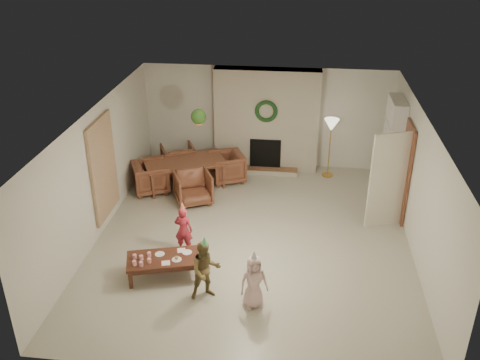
# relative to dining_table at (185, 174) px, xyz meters

# --- Properties ---
(floor) EXTENTS (7.00, 7.00, 0.00)m
(floor) POSITION_rel_dining_table_xyz_m (1.76, -2.02, -0.32)
(floor) COLOR #B7B29E
(floor) RESTS_ON ground
(ceiling) EXTENTS (7.00, 7.00, 0.00)m
(ceiling) POSITION_rel_dining_table_xyz_m (1.76, -2.02, 2.18)
(ceiling) COLOR white
(ceiling) RESTS_ON wall_back
(wall_back) EXTENTS (7.00, 0.00, 7.00)m
(wall_back) POSITION_rel_dining_table_xyz_m (1.76, 1.48, 0.93)
(wall_back) COLOR silver
(wall_back) RESTS_ON floor
(wall_front) EXTENTS (7.00, 0.00, 7.00)m
(wall_front) POSITION_rel_dining_table_xyz_m (1.76, -5.52, 0.93)
(wall_front) COLOR silver
(wall_front) RESTS_ON floor
(wall_left) EXTENTS (0.00, 7.00, 7.00)m
(wall_left) POSITION_rel_dining_table_xyz_m (-1.24, -2.02, 0.93)
(wall_left) COLOR silver
(wall_left) RESTS_ON floor
(wall_right) EXTENTS (0.00, 7.00, 7.00)m
(wall_right) POSITION_rel_dining_table_xyz_m (4.76, -2.02, 0.93)
(wall_right) COLOR silver
(wall_right) RESTS_ON floor
(fireplace_mass) EXTENTS (2.50, 0.40, 2.50)m
(fireplace_mass) POSITION_rel_dining_table_xyz_m (1.76, 1.28, 0.93)
(fireplace_mass) COLOR #5D2B18
(fireplace_mass) RESTS_ON floor
(fireplace_hearth) EXTENTS (1.60, 0.30, 0.12)m
(fireplace_hearth) POSITION_rel_dining_table_xyz_m (1.76, 0.93, -0.26)
(fireplace_hearth) COLOR brown
(fireplace_hearth) RESTS_ON floor
(fireplace_firebox) EXTENTS (0.75, 0.12, 0.75)m
(fireplace_firebox) POSITION_rel_dining_table_xyz_m (1.76, 1.10, 0.13)
(fireplace_firebox) COLOR black
(fireplace_firebox) RESTS_ON floor
(fireplace_wreath) EXTENTS (0.54, 0.10, 0.54)m
(fireplace_wreath) POSITION_rel_dining_table_xyz_m (1.76, 1.05, 1.23)
(fireplace_wreath) COLOR #143717
(fireplace_wreath) RESTS_ON fireplace_mass
(floor_lamp_base) EXTENTS (0.27, 0.27, 0.03)m
(floor_lamp_base) POSITION_rel_dining_table_xyz_m (3.30, 0.98, -0.30)
(floor_lamp_base) COLOR gold
(floor_lamp_base) RESTS_ON floor
(floor_lamp_post) EXTENTS (0.03, 0.03, 1.30)m
(floor_lamp_post) POSITION_rel_dining_table_xyz_m (3.30, 0.98, 0.36)
(floor_lamp_post) COLOR gold
(floor_lamp_post) RESTS_ON floor
(floor_lamp_shade) EXTENTS (0.35, 0.35, 0.29)m
(floor_lamp_shade) POSITION_rel_dining_table_xyz_m (3.30, 0.98, 0.99)
(floor_lamp_shade) COLOR beige
(floor_lamp_shade) RESTS_ON floor_lamp_post
(bookshelf_carcass) EXTENTS (0.30, 1.00, 2.20)m
(bookshelf_carcass) POSITION_rel_dining_table_xyz_m (4.60, 0.28, 0.78)
(bookshelf_carcass) COLOR white
(bookshelf_carcass) RESTS_ON floor
(bookshelf_shelf_a) EXTENTS (0.30, 0.92, 0.03)m
(bookshelf_shelf_a) POSITION_rel_dining_table_xyz_m (4.58, 0.28, 0.13)
(bookshelf_shelf_a) COLOR white
(bookshelf_shelf_a) RESTS_ON bookshelf_carcass
(bookshelf_shelf_b) EXTENTS (0.30, 0.92, 0.03)m
(bookshelf_shelf_b) POSITION_rel_dining_table_xyz_m (4.58, 0.28, 0.53)
(bookshelf_shelf_b) COLOR white
(bookshelf_shelf_b) RESTS_ON bookshelf_carcass
(bookshelf_shelf_c) EXTENTS (0.30, 0.92, 0.03)m
(bookshelf_shelf_c) POSITION_rel_dining_table_xyz_m (4.58, 0.28, 0.93)
(bookshelf_shelf_c) COLOR white
(bookshelf_shelf_c) RESTS_ON bookshelf_carcass
(bookshelf_shelf_d) EXTENTS (0.30, 0.92, 0.03)m
(bookshelf_shelf_d) POSITION_rel_dining_table_xyz_m (4.58, 0.28, 1.33)
(bookshelf_shelf_d) COLOR white
(bookshelf_shelf_d) RESTS_ON bookshelf_carcass
(books_row_lower) EXTENTS (0.20, 0.40, 0.24)m
(books_row_lower) POSITION_rel_dining_table_xyz_m (4.56, 0.13, 0.27)
(books_row_lower) COLOR #943E1B
(books_row_lower) RESTS_ON bookshelf_shelf_a
(books_row_mid) EXTENTS (0.20, 0.44, 0.24)m
(books_row_mid) POSITION_rel_dining_table_xyz_m (4.56, 0.33, 0.67)
(books_row_mid) COLOR navy
(books_row_mid) RESTS_ON bookshelf_shelf_b
(books_row_upper) EXTENTS (0.20, 0.36, 0.22)m
(books_row_upper) POSITION_rel_dining_table_xyz_m (4.56, 0.18, 1.06)
(books_row_upper) COLOR #BA7328
(books_row_upper) RESTS_ON bookshelf_shelf_c
(door_frame) EXTENTS (0.05, 0.86, 2.04)m
(door_frame) POSITION_rel_dining_table_xyz_m (4.72, -0.82, 0.70)
(door_frame) COLOR brown
(door_frame) RESTS_ON floor
(door_leaf) EXTENTS (0.77, 0.32, 2.00)m
(door_leaf) POSITION_rel_dining_table_xyz_m (4.34, -1.20, 0.68)
(door_leaf) COLOR beige
(door_leaf) RESTS_ON floor
(curtain_panel) EXTENTS (0.06, 1.20, 2.00)m
(curtain_panel) POSITION_rel_dining_table_xyz_m (-1.20, -1.82, 0.93)
(curtain_panel) COLOR #C8B28D
(curtain_panel) RESTS_ON wall_left
(dining_table) EXTENTS (2.06, 1.66, 0.63)m
(dining_table) POSITION_rel_dining_table_xyz_m (0.00, 0.00, 0.00)
(dining_table) COLOR brown
(dining_table) RESTS_ON floor
(dining_chair_near) EXTENTS (1.00, 1.01, 0.70)m
(dining_chair_near) POSITION_rel_dining_table_xyz_m (0.33, -0.72, 0.03)
(dining_chair_near) COLOR brown
(dining_chair_near) RESTS_ON floor
(dining_chair_far) EXTENTS (1.00, 1.01, 0.70)m
(dining_chair_far) POSITION_rel_dining_table_xyz_m (-0.33, 0.72, 0.03)
(dining_chair_far) COLOR brown
(dining_chair_far) RESTS_ON floor
(dining_chair_left) EXTENTS (1.01, 1.00, 0.70)m
(dining_chair_left) POSITION_rel_dining_table_xyz_m (-0.72, -0.33, 0.03)
(dining_chair_left) COLOR brown
(dining_chair_left) RESTS_ON floor
(dining_chair_right) EXTENTS (1.01, 1.00, 0.70)m
(dining_chair_right) POSITION_rel_dining_table_xyz_m (0.90, 0.41, 0.03)
(dining_chair_right) COLOR brown
(dining_chair_right) RESTS_ON floor
(hanging_plant_cord) EXTENTS (0.01, 0.01, 0.70)m
(hanging_plant_cord) POSITION_rel_dining_table_xyz_m (0.46, -0.52, 1.83)
(hanging_plant_cord) COLOR tan
(hanging_plant_cord) RESTS_ON ceiling
(hanging_plant_pot) EXTENTS (0.16, 0.16, 0.12)m
(hanging_plant_pot) POSITION_rel_dining_table_xyz_m (0.46, -0.52, 1.48)
(hanging_plant_pot) COLOR #B07738
(hanging_plant_pot) RESTS_ON hanging_plant_cord
(hanging_plant_foliage) EXTENTS (0.32, 0.32, 0.32)m
(hanging_plant_foliage) POSITION_rel_dining_table_xyz_m (0.46, -0.52, 1.60)
(hanging_plant_foliage) COLOR #234818
(hanging_plant_foliage) RESTS_ON hanging_plant_pot
(coffee_table_top) EXTENTS (1.35, 0.92, 0.06)m
(coffee_table_top) POSITION_rel_dining_table_xyz_m (0.34, -3.42, 0.03)
(coffee_table_top) COLOR #4D2719
(coffee_table_top) RESTS_ON floor
(coffee_table_apron) EXTENTS (1.23, 0.81, 0.08)m
(coffee_table_apron) POSITION_rel_dining_table_xyz_m (0.34, -3.42, -0.03)
(coffee_table_apron) COLOR #4D2719
(coffee_table_apron) RESTS_ON floor
(coffee_leg_fl) EXTENTS (0.08, 0.08, 0.32)m
(coffee_leg_fl) POSITION_rel_dining_table_xyz_m (-0.13, -3.81, -0.16)
(coffee_leg_fl) COLOR #4D2719
(coffee_leg_fl) RESTS_ON floor
(coffee_leg_fr) EXTENTS (0.08, 0.08, 0.32)m
(coffee_leg_fr) POSITION_rel_dining_table_xyz_m (0.94, -3.51, -0.16)
(coffee_leg_fr) COLOR #4D2719
(coffee_leg_fr) RESTS_ON floor
(coffee_leg_bl) EXTENTS (0.08, 0.08, 0.32)m
(coffee_leg_bl) POSITION_rel_dining_table_xyz_m (-0.27, -3.33, -0.16)
(coffee_leg_bl) COLOR #4D2719
(coffee_leg_bl) RESTS_ON floor
(coffee_leg_br) EXTENTS (0.08, 0.08, 0.32)m
(coffee_leg_br) POSITION_rel_dining_table_xyz_m (0.81, -3.03, -0.16)
(coffee_leg_br) COLOR #4D2719
(coffee_leg_br) RESTS_ON floor
(cup_a) EXTENTS (0.08, 0.08, 0.08)m
(cup_a) POSITION_rel_dining_table_xyz_m (-0.08, -3.69, 0.10)
(cup_a) COLOR white
(cup_a) RESTS_ON coffee_table_top
(cup_b) EXTENTS (0.08, 0.08, 0.08)m
(cup_b) POSITION_rel_dining_table_xyz_m (-0.13, -3.50, 0.10)
(cup_b) COLOR white
(cup_b) RESTS_ON coffee_table_top
(cup_c) EXTENTS (0.08, 0.08, 0.08)m
(cup_c) POSITION_rel_dining_table_xyz_m (0.04, -3.70, 0.10)
(cup_c) COLOR white
(cup_c) RESTS_ON coffee_table_top
(cup_d) EXTENTS (0.08, 0.08, 0.08)m
(cup_d) POSITION_rel_dining_table_xyz_m (-0.01, -3.52, 0.10)
(cup_d) COLOR white
(cup_d) RESTS_ON coffee_table_top
(cup_e) EXTENTS (0.08, 0.08, 0.08)m
(cup_e) POSITION_rel_dining_table_xyz_m (0.15, -3.59, 0.10)
(cup_e) COLOR white
(cup_e) RESTS_ON coffee_table_top
(cup_f) EXTENTS (0.08, 0.08, 0.08)m
(cup_f) POSITION_rel_dining_table_xyz_m (0.10, -3.41, 0.10)
(cup_f) COLOR white
(cup_f) RESTS_ON coffee_table_top
(plate_a) EXTENTS (0.21, 0.21, 0.01)m
(plate_a) POSITION_rel_dining_table_xyz_m (0.26, -3.33, 0.06)
(plate_a) COLOR white
(plate_a) RESTS_ON coffee_table_top
(plate_b) EXTENTS (0.21, 0.21, 0.01)m
(plate_b) POSITION_rel_dining_table_xyz_m (0.59, -3.45, 0.06)
(plate_b) COLOR white
(plate_b) RESTS_ON coffee_table_top
(plate_c) EXTENTS (0.21, 0.21, 0.01)m
(plate_c) POSITION_rel_dining_table_xyz_m (0.72, -3.22, 0.06)
(plate_c) COLOR white
(plate_c) RESTS_ON coffee_table_top
(food_scoop) EXTENTS (0.08, 0.08, 0.07)m
(food_scoop) POSITION_rel_dining_table_xyz_m (0.59, -3.45, 0.10)
(food_scoop) COLOR tan
(food_scoop) RESTS_ON plate_b
(napkin_left) EXTENTS (0.17, 0.17, 0.01)m
(napkin_left) POSITION_rel_dining_table_xyz_m (0.43, -3.57, 0.06)
(napkin_left) COLOR #FFBBBD
(napkin_left) RESTS_ON coffee_table_top
(napkin_right) EXTENTS (0.17, 0.17, 0.01)m
(napkin_right) POSITION_rel_dining_table_xyz_m (0.61, -3.17, 0.06)
(napkin_right) COLOR #FFBBBD
(napkin_right) RESTS_ON coffee_table_top
(child_red) EXTENTS (0.36, 0.25, 0.93)m
(child_red) POSITION_rel_dining_table_xyz_m (0.54, -2.63, 0.15)
(child_red) COLOR #B72737
(child_red) RESTS_ON floor
(party_hat_red) EXTENTS (0.17, 0.17, 0.18)m
(party_hat_red) POSITION_rel_dining_table_xyz_m (0.54, -2.63, 0.65)
(party_hat_red) COLOR gold
(party_hat_red) RESTS_ON child_red
(child_plaid) EXTENTS (0.62, 0.56, 1.04)m
(child_plaid) POSITION_rel_dining_table_xyz_m (1.17, -3.88, 0.21)
(child_plaid) COLOR #974929
(child_plaid) RESTS_ON floor
(party_hat_plaid) EXTENTS (0.13, 0.13, 0.17)m
(party_hat_plaid) POSITION_rel_dining_table_xyz_m (1.17, -3.88, 0.77)
(party_hat_plaid) COLOR #53C373
(party_hat_plaid) RESTS_ON child_plaid
(child_pink) EXTENTS (0.53, 0.45, 0.93)m
(child_pink) POSITION_rel_dining_table_xyz_m (1.97, -4.02, 0.15)
(child_pink) COLOR beige
(child_pink) RESTS_ON floor
(party_hat_pink) EXTENTS (0.14, 0.14, 0.17)m
(party_hat_pink) POSITION_rel_dining_table_xyz_m (1.97, -4.02, 0.65)
(party_hat_pink) COLOR silver
(party_hat_pink) RESTS_ON child_pink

